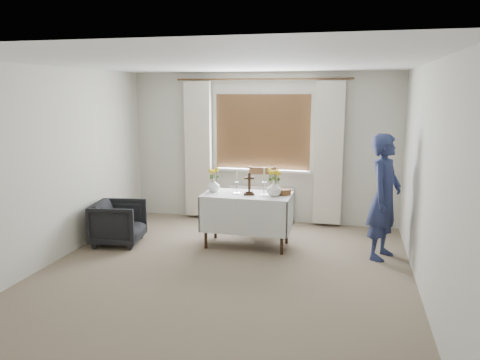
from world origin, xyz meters
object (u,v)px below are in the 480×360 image
object	(u,v)px
altar_table	(247,220)
wooden_cross	(249,184)
flower_vase_right	(274,189)
wooden_chair	(263,201)
person	(384,197)
flower_vase_left	(214,185)
armchair	(119,223)

from	to	relation	value
altar_table	wooden_cross	distance (m)	0.54
flower_vase_right	altar_table	bearing A→B (deg)	175.10
wooden_chair	flower_vase_right	xyz separation A→B (m)	(0.29, -0.74, 0.36)
person	wooden_cross	size ratio (longest dim) A/B	5.25
altar_table	flower_vase_left	xyz separation A→B (m)	(-0.51, 0.05, 0.48)
altar_table	person	xyz separation A→B (m)	(1.85, -0.04, 0.45)
armchair	wooden_cross	size ratio (longest dim) A/B	2.18
wooden_chair	flower_vase_right	distance (m)	0.87
altar_table	flower_vase_right	bearing A→B (deg)	-4.90
wooden_chair	person	xyz separation A→B (m)	(1.75, -0.75, 0.32)
wooden_chair	flower_vase_right	size ratio (longest dim) A/B	4.84
armchair	person	size ratio (longest dim) A/B	0.42
flower_vase_right	wooden_cross	bearing A→B (deg)	-178.79
wooden_chair	wooden_cross	size ratio (longest dim) A/B	3.22
wooden_chair	person	bearing A→B (deg)	-37.12
altar_table	flower_vase_right	size ratio (longest dim) A/B	5.91
wooden_chair	flower_vase_left	size ratio (longest dim) A/B	5.38
flower_vase_left	armchair	bearing A→B (deg)	-163.85
armchair	flower_vase_right	distance (m)	2.31
wooden_chair	flower_vase_left	bearing A→B (deg)	-146.88
altar_table	person	size ratio (longest dim) A/B	0.75
altar_table	armchair	distance (m)	1.86
person	wooden_cross	world-z (taller)	person
armchair	altar_table	bearing A→B (deg)	-88.35
armchair	flower_vase_left	bearing A→B (deg)	-82.48
wooden_chair	wooden_cross	world-z (taller)	wooden_cross
altar_table	flower_vase_left	bearing A→B (deg)	174.16
flower_vase_right	wooden_chair	bearing A→B (deg)	111.32
altar_table	flower_vase_left	distance (m)	0.70
wooden_cross	altar_table	bearing A→B (deg)	120.51
person	wooden_cross	xyz separation A→B (m)	(-1.81, -0.00, 0.09)
wooden_chair	altar_table	bearing A→B (deg)	-112.15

